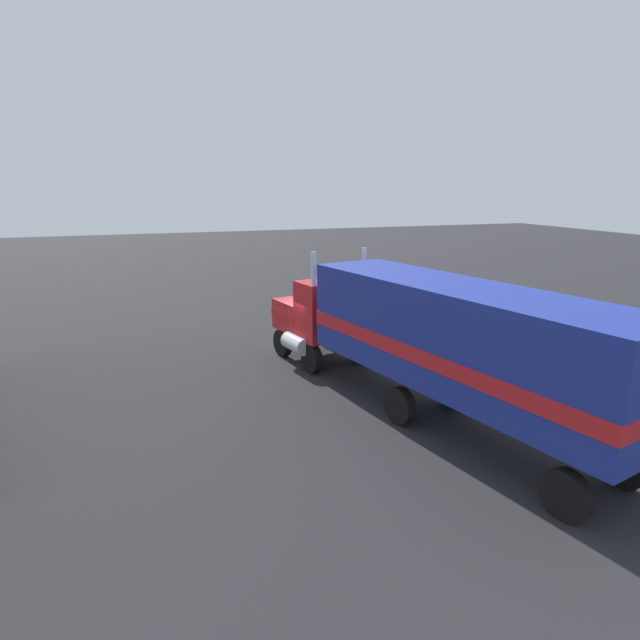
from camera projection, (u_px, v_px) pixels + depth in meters
ground_plane at (317, 359)px, 20.74m from camera, size 120.00×120.00×0.00m
lane_stripe_near at (396, 350)px, 21.77m from camera, size 4.32×1.17×0.01m
lane_stripe_mid at (438, 339)px, 23.41m from camera, size 4.29×1.31×0.01m
semi_truck at (428, 334)px, 15.17m from camera, size 14.36×5.63×4.50m
person_bystander at (521, 379)px, 16.14m from camera, size 0.35×0.47×1.63m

